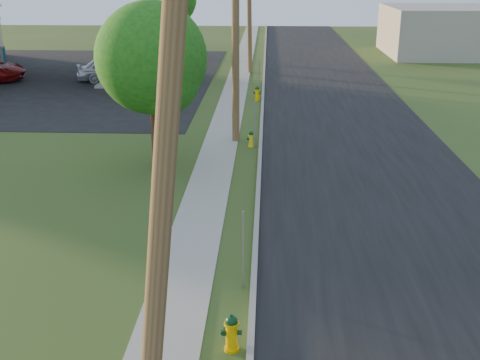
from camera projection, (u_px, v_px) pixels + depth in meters
The scene contains 20 objects.
road at pixel (380, 201), 19.73m from camera, with size 8.00×120.00×0.02m, color black.
curb at pixel (258, 198), 19.88m from camera, with size 0.15×120.00×0.15m, color gray.
sidewalk at pixel (205, 198), 19.98m from camera, with size 1.50×120.00×0.03m, color gray.
forecourt at pixel (24, 78), 41.30m from camera, with size 26.00×28.00×0.02m, color black.
utility_pole_near at pixel (164, 167), 7.99m from camera, with size 1.40×0.32×9.48m.
utility_pole_mid at pixel (236, 26), 24.86m from camera, with size 1.40×0.32×9.80m.
utility_pole_far at pixel (249, 3), 41.84m from camera, with size 1.40×0.32×9.50m.
sign_post_near at pixel (243, 251), 14.12m from camera, with size 0.05×0.04×2.00m, color gray.
sign_post_mid at pixel (255, 125), 25.22m from camera, with size 0.05×0.04×2.00m, color gray.
sign_post_far at pixel (259, 75), 36.69m from camera, with size 0.05×0.04×2.00m, color gray.
fuel_pump_ne at pixel (109, 73), 38.90m from camera, with size 1.20×3.20×1.90m.
fuel_pump_se at pixel (123, 64), 42.66m from camera, with size 1.20×3.20×1.90m.
price_pylon at pixel (164, 5), 30.04m from camera, with size 0.34×2.04×6.85m.
distant_building at pixel (470, 31), 51.38m from camera, with size 14.00×10.00×4.00m, color #9E9588.
tree_verge at pixel (154, 63), 21.75m from camera, with size 4.08×4.08×6.19m.
tree_lot at pixel (170, 0), 49.86m from camera, with size 4.68×4.68×7.09m.
hydrant_near at pixel (232, 333), 12.00m from camera, with size 0.42×0.38×0.82m.
hydrant_mid at pixel (251, 139), 25.57m from camera, with size 0.36×0.32×0.70m.
hydrant_far at pixel (257, 93), 34.31m from camera, with size 0.43×0.39×0.84m.
car_silver at pixel (113, 69), 40.04m from camera, with size 1.89×4.70×1.60m, color silver.
Camera 1 is at (0.76, -8.52, 7.33)m, focal length 45.00 mm.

